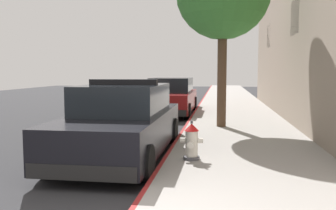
{
  "coord_description": "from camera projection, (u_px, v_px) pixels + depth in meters",
  "views": [
    {
      "loc": [
        1.03,
        -3.4,
        1.86
      ],
      "look_at": [
        -0.28,
        5.6,
        1.0
      ],
      "focal_mm": 38.72,
      "sensor_mm": 36.0,
      "label": 1
    }
  ],
  "objects": [
    {
      "name": "parked_car_silver_ahead",
      "position": [
        171.0,
        97.0,
        15.62
      ],
      "size": [
        1.94,
        4.84,
        1.56
      ],
      "color": "maroon",
      "rests_on": "ground"
    },
    {
      "name": "police_cruiser",
      "position": [
        123.0,
        123.0,
        7.83
      ],
      "size": [
        1.94,
        4.84,
        1.68
      ],
      "color": "black",
      "rests_on": "ground"
    },
    {
      "name": "sidewalk_pavement",
      "position": [
        237.0,
        120.0,
        13.28
      ],
      "size": [
        3.28,
        60.0,
        0.15
      ],
      "primitive_type": "cube",
      "color": "gray",
      "rests_on": "ground"
    },
    {
      "name": "curb_painted_edge",
      "position": [
        191.0,
        119.0,
        13.52
      ],
      "size": [
        0.08,
        60.0,
        0.15
      ],
      "primitive_type": "cube",
      "color": "maroon",
      "rests_on": "ground"
    },
    {
      "name": "ground_plane",
      "position": [
        81.0,
        121.0,
        14.16
      ],
      "size": [
        30.51,
        60.0,
        0.2
      ],
      "primitive_type": "cube",
      "color": "#2B2B2D"
    },
    {
      "name": "fire_hydrant",
      "position": [
        192.0,
        141.0,
        6.98
      ],
      "size": [
        0.44,
        0.4,
        0.76
      ],
      "color": "#4C4C51",
      "rests_on": "sidewalk_pavement"
    }
  ]
}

